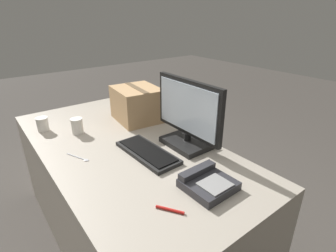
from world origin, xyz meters
The scene contains 10 objects.
ground_plane centered at (0.00, 0.00, 0.00)m, with size 12.00×12.00×0.00m, color #47423D.
office_desk centered at (0.00, 0.00, 0.37)m, with size 1.80×0.90×0.74m.
monitor centered at (0.24, 0.30, 0.92)m, with size 0.51×0.22×0.40m.
keyboard centered at (0.20, 0.05, 0.75)m, with size 0.43×0.19×0.03m.
desk_phone centered at (0.62, 0.10, 0.77)m, with size 0.21×0.22×0.07m.
paper_cup_left centered at (-0.50, -0.34, 0.79)m, with size 0.08×0.08×0.10m.
paper_cup_right centered at (-0.32, -0.17, 0.79)m, with size 0.08×0.08×0.10m.
spoon centered at (0.01, -0.27, 0.74)m, with size 0.16×0.08×0.00m.
cardboard_box centered at (-0.29, 0.28, 0.86)m, with size 0.37×0.33×0.25m.
pen_marker centered at (0.64, -0.13, 0.75)m, with size 0.11×0.08×0.01m.
Camera 1 is at (1.30, -0.65, 1.49)m, focal length 28.00 mm.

